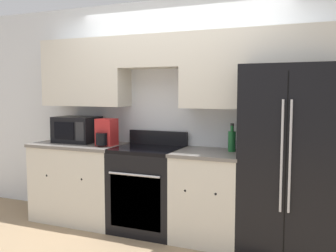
{
  "coord_description": "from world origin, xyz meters",
  "views": [
    {
      "loc": [
        1.55,
        -3.37,
        1.56
      ],
      "look_at": [
        -0.0,
        0.31,
        1.18
      ],
      "focal_mm": 40.0,
      "sensor_mm": 36.0,
      "label": 1
    }
  ],
  "objects_px": {
    "microwave": "(77,129)",
    "refrigerator": "(289,159)",
    "bottle": "(232,140)",
    "oven_range": "(148,189)"
  },
  "relations": [
    {
      "from": "microwave",
      "to": "oven_range",
      "type": "bearing_deg",
      "value": -4.73
    },
    {
      "from": "oven_range",
      "to": "bottle",
      "type": "distance_m",
      "value": 1.09
    },
    {
      "from": "microwave",
      "to": "bottle",
      "type": "height_order",
      "value": "microwave"
    },
    {
      "from": "microwave",
      "to": "refrigerator",
      "type": "bearing_deg",
      "value": -0.86
    },
    {
      "from": "oven_range",
      "to": "microwave",
      "type": "relative_size",
      "value": 2.14
    },
    {
      "from": "refrigerator",
      "to": "microwave",
      "type": "height_order",
      "value": "refrigerator"
    },
    {
      "from": "bottle",
      "to": "oven_range",
      "type": "bearing_deg",
      "value": -173.68
    },
    {
      "from": "oven_range",
      "to": "microwave",
      "type": "xyz_separation_m",
      "value": [
        -1.0,
        0.08,
        0.62
      ]
    },
    {
      "from": "oven_range",
      "to": "microwave",
      "type": "height_order",
      "value": "microwave"
    },
    {
      "from": "microwave",
      "to": "bottle",
      "type": "xyz_separation_m",
      "value": [
        1.92,
        0.02,
        -0.04
      ]
    }
  ]
}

